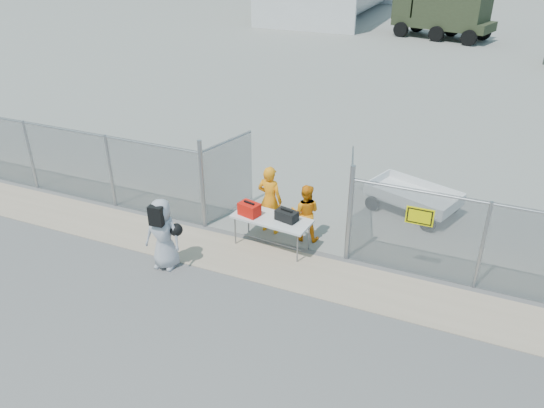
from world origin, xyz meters
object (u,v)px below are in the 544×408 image
at_px(security_worker_left, 270,200).
at_px(security_worker_right, 305,213).
at_px(visitor, 163,234).
at_px(folding_table, 272,232).
at_px(utility_trailer, 413,199).

distance_m(security_worker_left, security_worker_right, 1.00).
bearing_deg(visitor, folding_table, 36.72).
height_order(visitor, utility_trailer, visitor).
bearing_deg(folding_table, utility_trailer, 53.47).
xyz_separation_m(visitor, utility_trailer, (4.95, 5.12, -0.50)).
distance_m(folding_table, visitor, 2.73).
bearing_deg(utility_trailer, security_worker_left, -121.56).
bearing_deg(folding_table, visitor, -133.13).
relative_size(security_worker_left, utility_trailer, 0.59).
height_order(security_worker_left, utility_trailer, security_worker_left).
bearing_deg(visitor, utility_trailer, 40.83).
bearing_deg(security_worker_left, visitor, 61.07).
bearing_deg(utility_trailer, visitor, -114.29).
xyz_separation_m(folding_table, visitor, (-2.00, -1.80, 0.47)).
bearing_deg(security_worker_right, visitor, 32.16).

